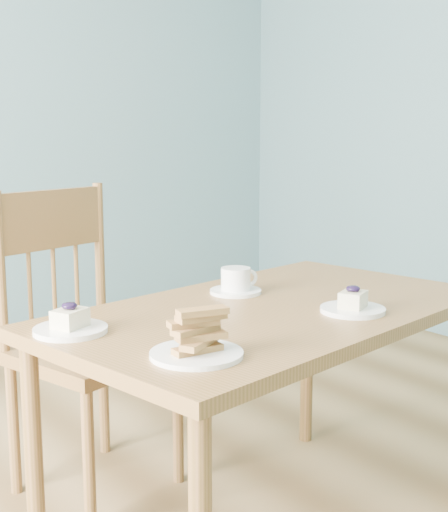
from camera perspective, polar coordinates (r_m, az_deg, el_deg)
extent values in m
cube|color=brown|center=(2.01, 3.81, -4.57)|extent=(1.38, 0.93, 0.04)
cylinder|color=brown|center=(1.99, -14.97, -15.54)|extent=(0.05, 0.05, 0.65)
cylinder|color=brown|center=(2.74, 6.66, -8.14)|extent=(0.05, 0.05, 0.65)
cube|color=brown|center=(2.36, -10.30, -7.64)|extent=(0.55, 0.53, 0.04)
cylinder|color=brown|center=(2.20, -10.77, -15.78)|extent=(0.04, 0.04, 0.44)
cylinder|color=brown|center=(2.45, -3.70, -12.90)|extent=(0.04, 0.04, 0.44)
cylinder|color=brown|center=(2.47, -16.49, -13.09)|extent=(0.04, 0.04, 0.44)
cylinder|color=brown|center=(2.69, -9.60, -10.85)|extent=(0.04, 0.04, 0.44)
cylinder|color=brown|center=(2.32, -17.49, -1.23)|extent=(0.03, 0.03, 0.51)
cylinder|color=brown|center=(2.57, -9.92, 0.13)|extent=(0.03, 0.03, 0.51)
cube|color=brown|center=(2.42, -13.65, 2.88)|extent=(0.38, 0.12, 0.19)
cylinder|color=brown|center=(2.41, -15.23, -3.24)|extent=(0.02, 0.02, 0.30)
cylinder|color=brown|center=(2.46, -13.41, -2.86)|extent=(0.02, 0.02, 0.30)
cylinder|color=brown|center=(2.52, -11.68, -2.49)|extent=(0.02, 0.02, 0.30)
cylinder|color=white|center=(1.97, 10.25, -4.25)|extent=(0.18, 0.18, 0.01)
cube|color=beige|center=(1.97, 10.28, -3.44)|extent=(0.10, 0.09, 0.04)
ellipsoid|color=black|center=(1.96, 10.31, -2.58)|extent=(0.04, 0.04, 0.02)
sphere|color=black|center=(1.97, 10.43, -2.53)|extent=(0.02, 0.02, 0.02)
sphere|color=black|center=(1.96, 9.96, -2.59)|extent=(0.02, 0.02, 0.02)
sphere|color=black|center=(1.96, 10.58, -2.63)|extent=(0.02, 0.02, 0.02)
cylinder|color=white|center=(1.79, -12.18, -5.80)|extent=(0.18, 0.18, 0.01)
cube|color=beige|center=(1.78, -12.22, -4.89)|extent=(0.10, 0.09, 0.05)
ellipsoid|color=black|center=(1.77, -12.25, -3.91)|extent=(0.04, 0.04, 0.02)
sphere|color=black|center=(1.78, -11.98, -3.85)|extent=(0.02, 0.02, 0.02)
sphere|color=black|center=(1.78, -12.63, -3.92)|extent=(0.02, 0.02, 0.02)
sphere|color=black|center=(1.77, -12.01, -3.98)|extent=(0.02, 0.02, 0.02)
cylinder|color=white|center=(2.17, 0.94, -2.84)|extent=(0.16, 0.16, 0.01)
cylinder|color=white|center=(2.16, 0.94, -1.83)|extent=(0.11, 0.11, 0.07)
cylinder|color=olive|center=(2.15, 0.94, -1.13)|extent=(0.08, 0.08, 0.00)
torus|color=white|center=(2.17, 2.06, -1.76)|extent=(0.05, 0.03, 0.05)
cylinder|color=white|center=(1.57, -2.22, -7.84)|extent=(0.21, 0.21, 0.01)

